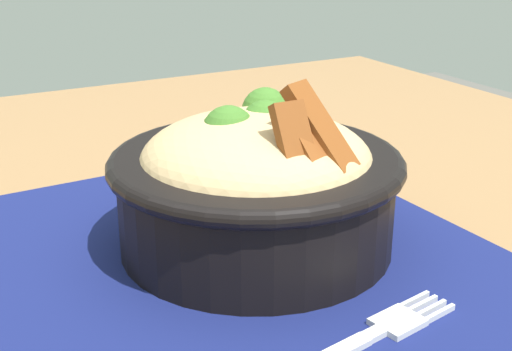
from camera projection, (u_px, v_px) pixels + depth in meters
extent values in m
cube|color=olive|center=(226.00, 288.00, 0.46)|extent=(1.04, 0.99, 0.04)
cylinder|color=brown|center=(340.00, 301.00, 1.17)|extent=(0.04, 0.04, 0.72)
cube|color=#11194C|center=(242.00, 279.00, 0.43)|extent=(0.44, 0.35, 0.00)
cylinder|color=black|center=(256.00, 200.00, 0.46)|extent=(0.18, 0.18, 0.07)
torus|color=black|center=(256.00, 162.00, 0.45)|extent=(0.19, 0.19, 0.01)
ellipsoid|color=tan|center=(256.00, 161.00, 0.45)|extent=(0.21, 0.21, 0.06)
sphere|color=#376523|center=(229.00, 133.00, 0.44)|extent=(0.04, 0.04, 0.04)
sphere|color=#376523|center=(265.00, 111.00, 0.49)|extent=(0.03, 0.03, 0.03)
sphere|color=#376523|center=(265.00, 125.00, 0.46)|extent=(0.03, 0.03, 0.03)
cylinder|color=orange|center=(215.00, 149.00, 0.42)|extent=(0.03, 0.02, 0.01)
cube|color=brown|center=(295.00, 142.00, 0.40)|extent=(0.03, 0.02, 0.05)
cube|color=brown|center=(309.00, 140.00, 0.41)|extent=(0.04, 0.03, 0.04)
cube|color=brown|center=(320.00, 128.00, 0.41)|extent=(0.05, 0.04, 0.05)
cube|color=silver|center=(374.00, 334.00, 0.37)|extent=(0.01, 0.01, 0.00)
cube|color=silver|center=(398.00, 322.00, 0.38)|extent=(0.03, 0.03, 0.00)
cube|color=silver|center=(440.00, 314.00, 0.39)|extent=(0.01, 0.02, 0.00)
cube|color=silver|center=(431.00, 309.00, 0.39)|extent=(0.01, 0.02, 0.00)
cube|color=silver|center=(423.00, 305.00, 0.39)|extent=(0.01, 0.02, 0.00)
cube|color=silver|center=(415.00, 300.00, 0.40)|extent=(0.01, 0.02, 0.00)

